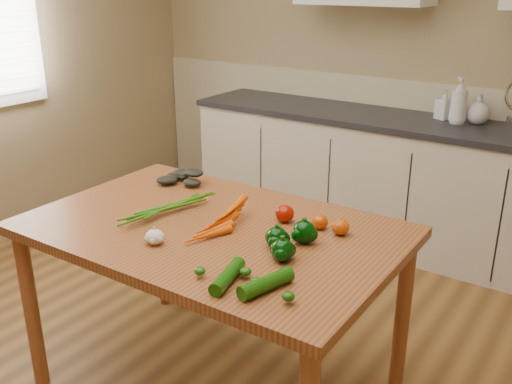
{
  "coord_description": "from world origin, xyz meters",
  "views": [
    {
      "loc": [
        1.58,
        -1.42,
        1.77
      ],
      "look_at": [
        0.27,
        0.5,
        0.9
      ],
      "focal_mm": 40.0,
      "sensor_mm": 36.0,
      "label": 1
    }
  ],
  "objects_px": {
    "pepper_a": "(277,238)",
    "zucchini_a": "(266,283)",
    "pepper_b": "(304,232)",
    "soap_bottle_b": "(445,104)",
    "garlic_bulb": "(154,237)",
    "leafy_greens": "(182,173)",
    "zucchini_b": "(228,276)",
    "carrot_bunch": "(206,214)",
    "tomato_b": "(320,222)",
    "table": "(212,245)",
    "tomato_a": "(285,214)",
    "pepper_c": "(282,250)",
    "tomato_c": "(340,227)",
    "soap_bottle_c": "(478,109)",
    "soap_bottle_a": "(459,101)"
  },
  "relations": [
    {
      "from": "soap_bottle_b",
      "to": "tomato_c",
      "type": "relative_size",
      "value": 2.85
    },
    {
      "from": "pepper_a",
      "to": "soap_bottle_a",
      "type": "bearing_deg",
      "value": 87.84
    },
    {
      "from": "leafy_greens",
      "to": "soap_bottle_c",
      "type": "bearing_deg",
      "value": 61.32
    },
    {
      "from": "garlic_bulb",
      "to": "zucchini_a",
      "type": "bearing_deg",
      "value": -5.14
    },
    {
      "from": "tomato_c",
      "to": "zucchini_a",
      "type": "relative_size",
      "value": 0.33
    },
    {
      "from": "soap_bottle_c",
      "to": "tomato_c",
      "type": "height_order",
      "value": "soap_bottle_c"
    },
    {
      "from": "pepper_a",
      "to": "tomato_a",
      "type": "relative_size",
      "value": 1.05
    },
    {
      "from": "leafy_greens",
      "to": "tomato_b",
      "type": "distance_m",
      "value": 0.83
    },
    {
      "from": "pepper_b",
      "to": "table",
      "type": "bearing_deg",
      "value": -169.25
    },
    {
      "from": "leafy_greens",
      "to": "tomato_b",
      "type": "bearing_deg",
      "value": -6.79
    },
    {
      "from": "table",
      "to": "carrot_bunch",
      "type": "xyz_separation_m",
      "value": [
        -0.03,
        0.01,
        0.13
      ]
    },
    {
      "from": "carrot_bunch",
      "to": "pepper_b",
      "type": "relative_size",
      "value": 3.17
    },
    {
      "from": "carrot_bunch",
      "to": "tomato_b",
      "type": "height_order",
      "value": "carrot_bunch"
    },
    {
      "from": "pepper_a",
      "to": "tomato_c",
      "type": "xyz_separation_m",
      "value": [
        0.14,
        0.24,
        -0.01
      ]
    },
    {
      "from": "pepper_a",
      "to": "pepper_b",
      "type": "distance_m",
      "value": 0.12
    },
    {
      "from": "zucchini_a",
      "to": "table",
      "type": "bearing_deg",
      "value": 146.91
    },
    {
      "from": "soap_bottle_c",
      "to": "pepper_b",
      "type": "distance_m",
      "value": 2.0
    },
    {
      "from": "pepper_b",
      "to": "soap_bottle_b",
      "type": "bearing_deg",
      "value": 92.7
    },
    {
      "from": "tomato_a",
      "to": "tomato_b",
      "type": "relative_size",
      "value": 1.22
    },
    {
      "from": "soap_bottle_c",
      "to": "zucchini_b",
      "type": "xyz_separation_m",
      "value": [
        -0.18,
        -2.4,
        -0.15
      ]
    },
    {
      "from": "soap_bottle_a",
      "to": "pepper_a",
      "type": "xyz_separation_m",
      "value": [
        -0.08,
        -2.02,
        -0.19
      ]
    },
    {
      "from": "table",
      "to": "tomato_a",
      "type": "xyz_separation_m",
      "value": [
        0.23,
        0.2,
        0.13
      ]
    },
    {
      "from": "garlic_bulb",
      "to": "zucchini_b",
      "type": "xyz_separation_m",
      "value": [
        0.41,
        -0.08,
        -0.01
      ]
    },
    {
      "from": "soap_bottle_a",
      "to": "zucchini_b",
      "type": "distance_m",
      "value": 2.34
    },
    {
      "from": "garlic_bulb",
      "to": "tomato_b",
      "type": "bearing_deg",
      "value": 46.77
    },
    {
      "from": "soap_bottle_a",
      "to": "pepper_c",
      "type": "relative_size",
      "value": 3.51
    },
    {
      "from": "table",
      "to": "carrot_bunch",
      "type": "distance_m",
      "value": 0.13
    },
    {
      "from": "zucchini_a",
      "to": "garlic_bulb",
      "type": "bearing_deg",
      "value": 174.86
    },
    {
      "from": "zucchini_b",
      "to": "pepper_a",
      "type": "bearing_deg",
      "value": 90.95
    },
    {
      "from": "soap_bottle_b",
      "to": "tomato_c",
      "type": "xyz_separation_m",
      "value": [
        0.18,
        -1.85,
        -0.15
      ]
    },
    {
      "from": "zucchini_b",
      "to": "soap_bottle_b",
      "type": "bearing_deg",
      "value": 90.92
    },
    {
      "from": "leafy_greens",
      "to": "tomato_c",
      "type": "height_order",
      "value": "leafy_greens"
    },
    {
      "from": "pepper_b",
      "to": "zucchini_a",
      "type": "xyz_separation_m",
      "value": [
        0.08,
        -0.38,
        -0.02
      ]
    },
    {
      "from": "carrot_bunch",
      "to": "tomato_a",
      "type": "relative_size",
      "value": 3.58
    },
    {
      "from": "carrot_bunch",
      "to": "pepper_b",
      "type": "distance_m",
      "value": 0.43
    },
    {
      "from": "soap_bottle_c",
      "to": "tomato_c",
      "type": "xyz_separation_m",
      "value": [
        -0.04,
        -1.84,
        -0.15
      ]
    },
    {
      "from": "garlic_bulb",
      "to": "pepper_c",
      "type": "xyz_separation_m",
      "value": [
        0.47,
        0.16,
        0.01
      ]
    },
    {
      "from": "pepper_a",
      "to": "zucchini_a",
      "type": "bearing_deg",
      "value": -63.8
    },
    {
      "from": "soap_bottle_b",
      "to": "tomato_a",
      "type": "bearing_deg",
      "value": -64.9
    },
    {
      "from": "soap_bottle_b",
      "to": "pepper_a",
      "type": "distance_m",
      "value": 2.1
    },
    {
      "from": "soap_bottle_b",
      "to": "tomato_b",
      "type": "relative_size",
      "value": 3.06
    },
    {
      "from": "leafy_greens",
      "to": "zucchini_b",
      "type": "distance_m",
      "value": 1.02
    },
    {
      "from": "tomato_b",
      "to": "zucchini_a",
      "type": "distance_m",
      "value": 0.54
    },
    {
      "from": "soap_bottle_a",
      "to": "pepper_b",
      "type": "distance_m",
      "value": 1.93
    },
    {
      "from": "leafy_greens",
      "to": "pepper_c",
      "type": "relative_size",
      "value": 2.63
    },
    {
      "from": "table",
      "to": "pepper_b",
      "type": "xyz_separation_m",
      "value": [
        0.39,
        0.07,
        0.14
      ]
    },
    {
      "from": "zucchini_a",
      "to": "pepper_c",
      "type": "bearing_deg",
      "value": 108.09
    },
    {
      "from": "table",
      "to": "soap_bottle_c",
      "type": "height_order",
      "value": "soap_bottle_c"
    },
    {
      "from": "soap_bottle_a",
      "to": "soap_bottle_b",
      "type": "bearing_deg",
      "value": -76.63
    },
    {
      "from": "carrot_bunch",
      "to": "tomato_a",
      "type": "bearing_deg",
      "value": 36.13
    }
  ]
}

